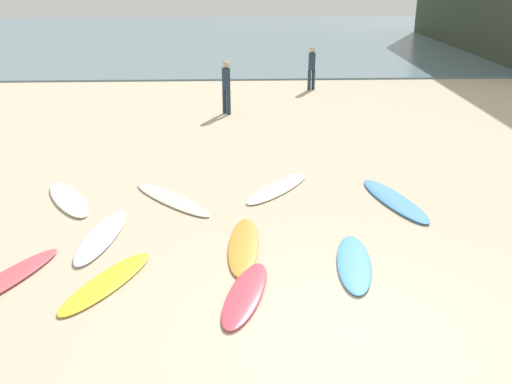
{
  "coord_description": "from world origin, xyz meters",
  "views": [
    {
      "loc": [
        -1.52,
        -5.97,
        4.49
      ],
      "look_at": [
        -1.06,
        4.58,
        0.3
      ],
      "focal_mm": 38.45,
      "sensor_mm": 36.0,
      "label": 1
    }
  ],
  "objects_px": {
    "surfboard_9": "(245,294)",
    "surfboard_7": "(172,199)",
    "surfboard_8": "(394,200)",
    "beachgoer_mid": "(312,66)",
    "surfboard_1": "(4,281)",
    "surfboard_4": "(278,188)",
    "surfboard_0": "(354,263)",
    "beachgoer_near": "(226,85)",
    "surfboard_2": "(102,236)",
    "surfboard_3": "(68,199)",
    "surfboard_6": "(244,245)",
    "surfboard_5": "(107,282)"
  },
  "relations": [
    {
      "from": "beachgoer_near",
      "to": "beachgoer_mid",
      "type": "relative_size",
      "value": 1.03
    },
    {
      "from": "surfboard_2",
      "to": "surfboard_8",
      "type": "distance_m",
      "value": 6.02
    },
    {
      "from": "surfboard_4",
      "to": "beachgoer_mid",
      "type": "xyz_separation_m",
      "value": [
        2.33,
        11.42,
        0.95
      ]
    },
    {
      "from": "surfboard_0",
      "to": "surfboard_6",
      "type": "bearing_deg",
      "value": -13.34
    },
    {
      "from": "surfboard_6",
      "to": "surfboard_7",
      "type": "bearing_deg",
      "value": -52.39
    },
    {
      "from": "surfboard_0",
      "to": "surfboard_9",
      "type": "height_order",
      "value": "surfboard_9"
    },
    {
      "from": "surfboard_3",
      "to": "surfboard_7",
      "type": "xyz_separation_m",
      "value": [
        2.21,
        -0.11,
        -0.01
      ]
    },
    {
      "from": "surfboard_5",
      "to": "surfboard_8",
      "type": "relative_size",
      "value": 0.83
    },
    {
      "from": "surfboard_9",
      "to": "surfboard_3",
      "type": "bearing_deg",
      "value": -31.49
    },
    {
      "from": "surfboard_0",
      "to": "surfboard_2",
      "type": "bearing_deg",
      "value": -6.87
    },
    {
      "from": "surfboard_0",
      "to": "surfboard_5",
      "type": "height_order",
      "value": "surfboard_0"
    },
    {
      "from": "surfboard_6",
      "to": "surfboard_8",
      "type": "height_order",
      "value": "surfboard_8"
    },
    {
      "from": "surfboard_7",
      "to": "surfboard_9",
      "type": "relative_size",
      "value": 1.33
    },
    {
      "from": "surfboard_2",
      "to": "surfboard_3",
      "type": "xyz_separation_m",
      "value": [
        -1.11,
        1.84,
        -0.0
      ]
    },
    {
      "from": "surfboard_1",
      "to": "surfboard_8",
      "type": "height_order",
      "value": "same"
    },
    {
      "from": "surfboard_4",
      "to": "surfboard_9",
      "type": "relative_size",
      "value": 1.22
    },
    {
      "from": "surfboard_2",
      "to": "beachgoer_mid",
      "type": "relative_size",
      "value": 1.33
    },
    {
      "from": "surfboard_0",
      "to": "surfboard_6",
      "type": "height_order",
      "value": "surfboard_0"
    },
    {
      "from": "surfboard_9",
      "to": "beachgoer_mid",
      "type": "height_order",
      "value": "beachgoer_mid"
    },
    {
      "from": "surfboard_6",
      "to": "surfboard_8",
      "type": "bearing_deg",
      "value": -145.3
    },
    {
      "from": "beachgoer_mid",
      "to": "surfboard_8",
      "type": "bearing_deg",
      "value": -114.69
    },
    {
      "from": "surfboard_5",
      "to": "surfboard_6",
      "type": "bearing_deg",
      "value": 54.93
    },
    {
      "from": "surfboard_1",
      "to": "surfboard_4",
      "type": "distance_m",
      "value": 5.99
    },
    {
      "from": "surfboard_0",
      "to": "surfboard_7",
      "type": "relative_size",
      "value": 0.8
    },
    {
      "from": "surfboard_3",
      "to": "surfboard_9",
      "type": "bearing_deg",
      "value": -75.61
    },
    {
      "from": "surfboard_6",
      "to": "surfboard_8",
      "type": "distance_m",
      "value": 3.79
    },
    {
      "from": "surfboard_9",
      "to": "surfboard_6",
      "type": "bearing_deg",
      "value": -74.99
    },
    {
      "from": "surfboard_3",
      "to": "surfboard_5",
      "type": "distance_m",
      "value": 3.8
    },
    {
      "from": "surfboard_9",
      "to": "beachgoer_near",
      "type": "xyz_separation_m",
      "value": [
        -0.35,
        11.66,
        0.98
      ]
    },
    {
      "from": "surfboard_1",
      "to": "beachgoer_mid",
      "type": "bearing_deg",
      "value": 90.99
    },
    {
      "from": "surfboard_1",
      "to": "beachgoer_mid",
      "type": "distance_m",
      "value": 16.79
    },
    {
      "from": "surfboard_3",
      "to": "surfboard_5",
      "type": "bearing_deg",
      "value": -94.89
    },
    {
      "from": "surfboard_9",
      "to": "surfboard_7",
      "type": "bearing_deg",
      "value": -53.54
    },
    {
      "from": "surfboard_9",
      "to": "beachgoer_mid",
      "type": "xyz_separation_m",
      "value": [
        3.17,
        15.8,
        0.94
      ]
    },
    {
      "from": "surfboard_5",
      "to": "beachgoer_near",
      "type": "bearing_deg",
      "value": 107.91
    },
    {
      "from": "beachgoer_near",
      "to": "beachgoer_mid",
      "type": "bearing_deg",
      "value": -86.38
    },
    {
      "from": "surfboard_7",
      "to": "surfboard_2",
      "type": "bearing_deg",
      "value": -163.3
    },
    {
      "from": "surfboard_8",
      "to": "beachgoer_mid",
      "type": "relative_size",
      "value": 1.45
    },
    {
      "from": "surfboard_1",
      "to": "beachgoer_mid",
      "type": "xyz_separation_m",
      "value": [
        6.94,
        15.26,
        0.94
      ]
    },
    {
      "from": "surfboard_0",
      "to": "beachgoer_near",
      "type": "relative_size",
      "value": 1.12
    },
    {
      "from": "surfboard_8",
      "to": "surfboard_9",
      "type": "relative_size",
      "value": 1.33
    },
    {
      "from": "surfboard_8",
      "to": "surfboard_9",
      "type": "height_order",
      "value": "surfboard_8"
    },
    {
      "from": "surfboard_8",
      "to": "surfboard_3",
      "type": "bearing_deg",
      "value": -16.76
    },
    {
      "from": "surfboard_3",
      "to": "beachgoer_mid",
      "type": "bearing_deg",
      "value": 31.15
    },
    {
      "from": "surfboard_2",
      "to": "surfboard_9",
      "type": "distance_m",
      "value": 3.32
    },
    {
      "from": "surfboard_2",
      "to": "surfboard_4",
      "type": "distance_m",
      "value": 4.12
    },
    {
      "from": "surfboard_7",
      "to": "beachgoer_mid",
      "type": "height_order",
      "value": "beachgoer_mid"
    },
    {
      "from": "surfboard_3",
      "to": "surfboard_8",
      "type": "distance_m",
      "value": 6.96
    },
    {
      "from": "surfboard_7",
      "to": "surfboard_5",
      "type": "bearing_deg",
      "value": -142.18
    },
    {
      "from": "surfboard_5",
      "to": "surfboard_7",
      "type": "distance_m",
      "value": 3.43
    }
  ]
}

